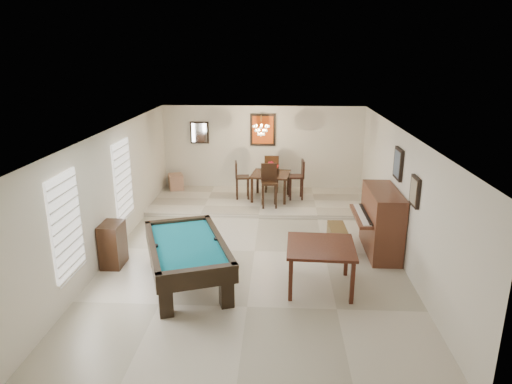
# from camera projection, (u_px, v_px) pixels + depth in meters

# --- Properties ---
(ground_plane) EXTENTS (6.00, 9.00, 0.02)m
(ground_plane) POSITION_uv_depth(u_px,v_px,m) (255.00, 252.00, 9.82)
(ground_plane) COLOR beige
(wall_back) EXTENTS (6.00, 0.04, 2.60)m
(wall_back) POSITION_uv_depth(u_px,v_px,m) (263.00, 149.00, 13.74)
(wall_back) COLOR silver
(wall_back) RESTS_ON ground_plane
(wall_front) EXTENTS (6.00, 0.04, 2.60)m
(wall_front) POSITION_uv_depth(u_px,v_px,m) (232.00, 312.00, 5.14)
(wall_front) COLOR silver
(wall_front) RESTS_ON ground_plane
(wall_left) EXTENTS (0.04, 9.00, 2.60)m
(wall_left) POSITION_uv_depth(u_px,v_px,m) (112.00, 191.00, 9.59)
(wall_left) COLOR silver
(wall_left) RESTS_ON ground_plane
(wall_right) EXTENTS (0.04, 9.00, 2.60)m
(wall_right) POSITION_uv_depth(u_px,v_px,m) (401.00, 196.00, 9.29)
(wall_right) COLOR silver
(wall_right) RESTS_ON ground_plane
(ceiling) EXTENTS (6.00, 9.00, 0.04)m
(ceiling) POSITION_uv_depth(u_px,v_px,m) (254.00, 131.00, 9.06)
(ceiling) COLOR white
(ceiling) RESTS_ON wall_back
(dining_step) EXTENTS (6.00, 2.50, 0.12)m
(dining_step) POSITION_uv_depth(u_px,v_px,m) (261.00, 201.00, 12.91)
(dining_step) COLOR beige
(dining_step) RESTS_ON ground_plane
(window_left_front) EXTENTS (0.06, 1.00, 1.70)m
(window_left_front) POSITION_uv_depth(u_px,v_px,m) (66.00, 225.00, 7.46)
(window_left_front) COLOR white
(window_left_front) RESTS_ON wall_left
(window_left_rear) EXTENTS (0.06, 1.00, 1.70)m
(window_left_rear) POSITION_uv_depth(u_px,v_px,m) (123.00, 179.00, 10.13)
(window_left_rear) COLOR white
(window_left_rear) RESTS_ON wall_left
(pool_table) EXTENTS (2.05, 2.72, 0.81)m
(pool_table) POSITION_uv_depth(u_px,v_px,m) (188.00, 264.00, 8.33)
(pool_table) COLOR black
(pool_table) RESTS_ON ground_plane
(square_table) EXTENTS (1.24, 1.24, 0.82)m
(square_table) POSITION_uv_depth(u_px,v_px,m) (320.00, 266.00, 8.20)
(square_table) COLOR #35160D
(square_table) RESTS_ON ground_plane
(upright_piano) EXTENTS (0.92, 1.65, 1.38)m
(upright_piano) POSITION_uv_depth(u_px,v_px,m) (374.00, 221.00, 9.62)
(upright_piano) COLOR brown
(upright_piano) RESTS_ON ground_plane
(piano_bench) EXTENTS (0.37, 0.91, 0.50)m
(piano_bench) POSITION_uv_depth(u_px,v_px,m) (337.00, 238.00, 9.85)
(piano_bench) COLOR brown
(piano_bench) RESTS_ON ground_plane
(apothecary_chest) EXTENTS (0.40, 0.59, 0.89)m
(apothecary_chest) POSITION_uv_depth(u_px,v_px,m) (113.00, 244.00, 9.06)
(apothecary_chest) COLOR black
(apothecary_chest) RESTS_ON ground_plane
(dining_table) EXTENTS (1.16, 1.16, 0.86)m
(dining_table) POSITION_uv_depth(u_px,v_px,m) (271.00, 184.00, 12.84)
(dining_table) COLOR black
(dining_table) RESTS_ON dining_step
(flower_vase) EXTENTS (0.16, 0.16, 0.22)m
(flower_vase) POSITION_uv_depth(u_px,v_px,m) (271.00, 165.00, 12.69)
(flower_vase) COLOR red
(flower_vase) RESTS_ON dining_table
(dining_chair_south) EXTENTS (0.47, 0.47, 1.15)m
(dining_chair_south) POSITION_uv_depth(u_px,v_px,m) (269.00, 186.00, 12.12)
(dining_chair_south) COLOR black
(dining_chair_south) RESTS_ON dining_step
(dining_chair_north) EXTENTS (0.42, 0.42, 1.12)m
(dining_chair_north) POSITION_uv_depth(u_px,v_px,m) (272.00, 173.00, 13.51)
(dining_chair_north) COLOR black
(dining_chair_north) RESTS_ON dining_step
(dining_chair_west) EXTENTS (0.44, 0.44, 1.06)m
(dining_chair_west) POSITION_uv_depth(u_px,v_px,m) (242.00, 180.00, 12.87)
(dining_chair_west) COLOR black
(dining_chair_west) RESTS_ON dining_step
(dining_chair_east) EXTENTS (0.44, 0.44, 1.11)m
(dining_chair_east) POSITION_uv_depth(u_px,v_px,m) (296.00, 180.00, 12.81)
(dining_chair_east) COLOR black
(dining_chair_east) RESTS_ON dining_step
(corner_bench) EXTENTS (0.55, 0.61, 0.45)m
(corner_bench) POSITION_uv_depth(u_px,v_px,m) (176.00, 182.00, 13.82)
(corner_bench) COLOR #A9775C
(corner_bench) RESTS_ON dining_step
(chandelier) EXTENTS (0.44, 0.44, 0.60)m
(chandelier) POSITION_uv_depth(u_px,v_px,m) (261.00, 126.00, 12.23)
(chandelier) COLOR #FFE5B2
(chandelier) RESTS_ON ceiling
(back_painting) EXTENTS (0.75, 0.06, 0.95)m
(back_painting) POSITION_uv_depth(u_px,v_px,m) (263.00, 130.00, 13.52)
(back_painting) COLOR #D84C14
(back_painting) RESTS_ON wall_back
(back_mirror) EXTENTS (0.55, 0.06, 0.65)m
(back_mirror) POSITION_uv_depth(u_px,v_px,m) (200.00, 133.00, 13.65)
(back_mirror) COLOR white
(back_mirror) RESTS_ON wall_back
(right_picture_upper) EXTENTS (0.06, 0.55, 0.65)m
(right_picture_upper) POSITION_uv_depth(u_px,v_px,m) (398.00, 164.00, 9.40)
(right_picture_upper) COLOR slate
(right_picture_upper) RESTS_ON wall_right
(right_picture_lower) EXTENTS (0.06, 0.45, 0.55)m
(right_picture_lower) POSITION_uv_depth(u_px,v_px,m) (415.00, 191.00, 8.22)
(right_picture_lower) COLOR gray
(right_picture_lower) RESTS_ON wall_right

